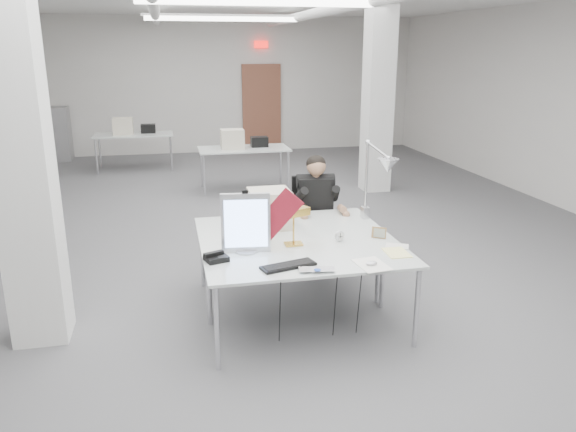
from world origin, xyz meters
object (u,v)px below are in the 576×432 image
Objects in this scene: office_chair at (314,225)px; desk_phone at (216,258)px; desk_main at (309,257)px; beige_monitor at (270,209)px; laptop at (317,272)px; seated_person at (316,194)px; architect_lamp at (375,183)px; monitor at (246,223)px; bankers_lamp at (294,226)px.

office_chair is 1.95m from desk_phone.
desk_phone is (-0.79, 0.06, 0.03)m from desk_main.
laptop is at bearing -84.07° from beige_monitor.
office_chair is 0.38m from seated_person.
beige_monitor is 1.07m from architect_lamp.
monitor is at bearing -119.69° from office_chair.
desk_phone is at bearing -142.99° from monitor.
bankers_lamp is (-0.07, 0.31, 0.20)m from desk_main.
office_chair is at bearing 32.31° from desk_phone.
office_chair reaches higher than laptop.
seated_person is at bearing 84.31° from laptop.
office_chair is 1.71m from monitor.
desk_main is at bearing 94.07° from laptop.
seated_person is 3.49× the size of laptop.
office_chair is 1.21× the size of architect_lamp.
desk_phone is 1.81m from architect_lamp.
seated_person is 0.91m from architect_lamp.
architect_lamp reaches higher than office_chair.
desk_phone reaches higher than desk_main.
office_chair is 5.81× the size of desk_phone.
desk_phone is at bearing -124.42° from seated_person.
desk_main is 1.72× the size of office_chair.
architect_lamp is (1.64, 0.66, 0.41)m from desk_phone.
seated_person is 1.90× the size of monitor.
beige_monitor reaches higher than bankers_lamp.
laptop is 1.29m from beige_monitor.
office_chair is 1.40m from bankers_lamp.
monitor is at bearing 12.85° from desk_phone.
beige_monitor is (0.33, 0.66, -0.08)m from monitor.
seated_person is (0.00, -0.05, 0.38)m from office_chair.
architect_lamp is (0.85, 0.72, 0.44)m from desk_main.
bankers_lamp reaches higher than desk_phone.
seated_person reaches higher than desk_main.
desk_main is at bearing -99.83° from office_chair.
monitor reaches higher than beige_monitor.
office_chair is 1.01m from beige_monitor.
seated_person reaches higher than laptop.
architect_lamp reaches higher than laptop.
monitor is 1.46m from architect_lamp.
desk_main is at bearing -100.35° from seated_person.
beige_monitor is at bearing 101.61° from desk_main.
bankers_lamp is (0.44, 0.09, -0.08)m from monitor.
bankers_lamp is 2.05× the size of desk_phone.
seated_person is at bearing 42.78° from beige_monitor.
desk_phone is (-1.24, -1.48, 0.25)m from office_chair.
desk_phone is 0.21× the size of architect_lamp.
laptop is at bearing -122.95° from architect_lamp.
bankers_lamp is at bearing 1.42° from desk_phone.
seated_person is 1.17× the size of architect_lamp.
desk_main is 4.88× the size of bankers_lamp.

